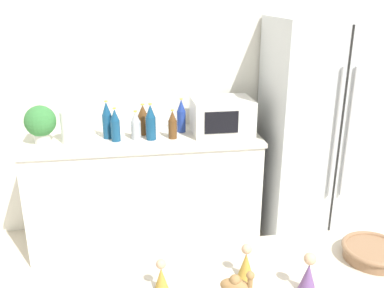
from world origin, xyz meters
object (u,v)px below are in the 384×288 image
object	(u,v)px
back_bottle_4	(181,116)
camel_figurine	(236,285)
back_bottle_0	(136,126)
back_bottle_1	(173,125)
wise_man_figurine_crimson	(246,263)
paper_towel_roll	(69,127)
back_bottle_2	(107,120)
wise_man_figurine_purple	(308,276)
wise_man_figurine_blue	(161,277)
microwave	(222,116)
back_bottle_5	(143,120)
back_bottle_3	(151,122)
fruit_bowl	(373,252)
back_bottle_6	(115,125)
refrigerator	(320,131)
potted_plant	(40,122)

from	to	relation	value
back_bottle_4	camel_figurine	size ratio (longest dim) A/B	1.88
back_bottle_0	back_bottle_1	xyz separation A→B (m)	(0.28, -0.03, 0.00)
camel_figurine	wise_man_figurine_crimson	xyz separation A→B (m)	(0.08, 0.15, -0.02)
paper_towel_roll	back_bottle_2	bearing A→B (deg)	13.06
wise_man_figurine_purple	wise_man_figurine_blue	bearing A→B (deg)	170.57
microwave	back_bottle_5	world-z (taller)	microwave
back_bottle_3	back_bottle_4	bearing A→B (deg)	31.20
back_bottle_0	camel_figurine	xyz separation A→B (m)	(0.29, -2.01, 0.02)
back_bottle_0	fruit_bowl	world-z (taller)	back_bottle_0
back_bottle_4	back_bottle_6	size ratio (longest dim) A/B	1.06
back_bottle_5	paper_towel_roll	bearing A→B (deg)	-167.96
microwave	back_bottle_0	size ratio (longest dim) A/B	2.09
back_bottle_5	wise_man_figurine_crimson	xyz separation A→B (m)	(0.30, -1.97, -0.01)
back_bottle_1	back_bottle_6	bearing A→B (deg)	179.44
back_bottle_6	wise_man_figurine_crimson	world-z (taller)	back_bottle_6
refrigerator	back_bottle_0	world-z (taller)	refrigerator
potted_plant	fruit_bowl	xyz separation A→B (m)	(1.63, -1.84, -0.08)
microwave	camel_figurine	bearing A→B (deg)	-101.18
back_bottle_3	wise_man_figurine_blue	distance (m)	1.86
refrigerator	wise_man_figurine_purple	world-z (taller)	refrigerator
wise_man_figurine_crimson	wise_man_figurine_purple	world-z (taller)	wise_man_figurine_purple
potted_plant	paper_towel_roll	size ratio (longest dim) A/B	1.17
microwave	back_bottle_4	bearing A→B (deg)	168.08
back_bottle_1	fruit_bowl	distance (m)	1.90
back_bottle_3	camel_figurine	world-z (taller)	back_bottle_3
back_bottle_4	back_bottle_1	bearing A→B (deg)	-119.95
back_bottle_6	wise_man_figurine_purple	bearing A→B (deg)	-69.70
back_bottle_1	back_bottle_0	bearing A→B (deg)	174.84
back_bottle_1	back_bottle_5	distance (m)	0.26
back_bottle_3	back_bottle_4	distance (m)	0.30
back_bottle_3	wise_man_figurine_crimson	xyz separation A→B (m)	(0.25, -1.83, -0.03)
fruit_bowl	back_bottle_6	bearing A→B (deg)	120.85
back_bottle_2	back_bottle_5	world-z (taller)	back_bottle_2
potted_plant	refrigerator	bearing A→B (deg)	-0.95
back_bottle_6	wise_man_figurine_purple	world-z (taller)	back_bottle_6
paper_towel_roll	wise_man_figurine_blue	bearing A→B (deg)	-74.07
microwave	back_bottle_5	xyz separation A→B (m)	(-0.63, 0.05, -0.02)
back_bottle_5	wise_man_figurine_blue	world-z (taller)	back_bottle_5
wise_man_figurine_blue	fruit_bowl	bearing A→B (deg)	4.33
back_bottle_1	fruit_bowl	bearing A→B (deg)	-70.54
potted_plant	wise_man_figurine_purple	world-z (taller)	potted_plant
back_bottle_4	camel_figurine	xyz separation A→B (m)	(-0.08, -2.13, -0.00)
back_bottle_0	fruit_bowl	size ratio (longest dim) A/B	0.90
back_bottle_3	wise_man_figurine_purple	world-z (taller)	back_bottle_3
potted_plant	wise_man_figurine_purple	size ratio (longest dim) A/B	1.76
potted_plant	back_bottle_5	world-z (taller)	potted_plant
back_bottle_1	back_bottle_2	distance (m)	0.51
camel_figurine	paper_towel_roll	bearing A→B (deg)	111.51
potted_plant	back_bottle_0	distance (m)	0.71
microwave	wise_man_figurine_crimson	bearing A→B (deg)	-99.81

